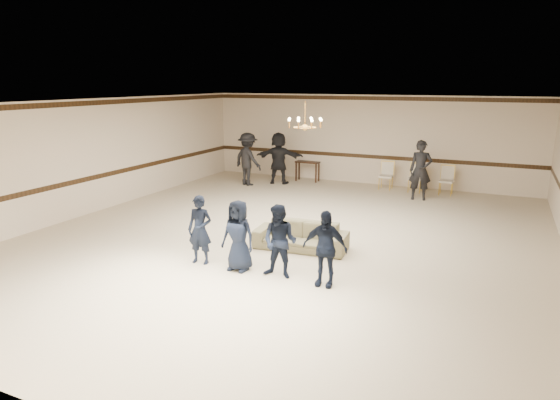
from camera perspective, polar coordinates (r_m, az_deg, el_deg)
The scene contains 16 objects.
room at distance 11.41m, azimuth 1.02°, elevation 3.35°, with size 12.01×14.01×3.21m.
chair_rail at distance 18.04m, azimuth 9.99°, elevation 5.09°, with size 12.00×0.02×0.14m, color #311E0E.
crown_molding at distance 17.85m, azimuth 10.27°, elevation 11.71°, with size 12.00×0.02×0.14m, color #311E0E.
chandelier at distance 12.17m, azimuth 2.97°, elevation 10.05°, with size 0.94×0.94×0.89m, color gold, non-canonical shape.
boy_a at distance 10.06m, azimuth -9.40°, elevation -3.48°, with size 0.52×0.34×1.43m, color black.
boy_b at distance 9.60m, azimuth -4.92°, elevation -4.19°, with size 0.70×0.45×1.43m, color black.
boy_c at distance 9.21m, azimuth -0.02°, elevation -4.92°, with size 0.69×0.54×1.43m, color black.
boy_d at distance 8.89m, azimuth 5.29°, elevation -5.68°, with size 0.84×0.35×1.43m, color black.
settee at distance 10.87m, azimuth 2.46°, elevation -4.26°, with size 2.06×0.81×0.60m, color #827B57.
adult_left at distance 17.49m, azimuth -3.80°, elevation 4.82°, with size 1.22×0.70×1.89m, color black.
adult_mid at distance 17.71m, azimuth -0.15°, elevation 4.96°, with size 1.75×0.56×1.89m, color black.
adult_right at distance 15.88m, azimuth 16.20°, elevation 3.38°, with size 0.69×0.45×1.89m, color black.
banquet_chair_left at distance 17.20m, azimuth 12.35°, elevation 2.78°, with size 0.46×0.46×0.95m, color beige, non-canonical shape.
banquet_chair_mid at distance 17.02m, azimuth 15.64°, elevation 2.47°, with size 0.46×0.46×0.95m, color beige, non-canonical shape.
banquet_chair_right at distance 16.90m, azimuth 18.98°, elevation 2.15°, with size 0.46×0.46×0.95m, color beige, non-canonical shape.
console_table at distance 18.26m, azimuth 3.25°, elevation 3.40°, with size 0.90×0.38×0.75m, color #341B11.
Camera 1 is at (4.49, -10.28, 3.67)m, focal length 31.09 mm.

